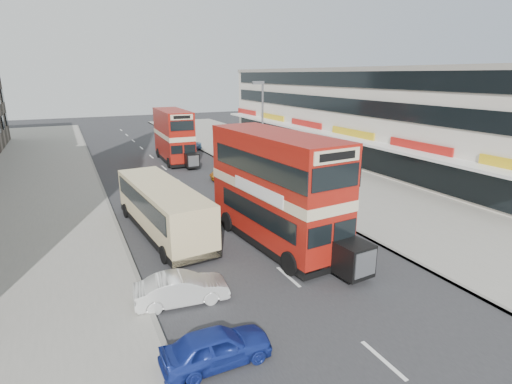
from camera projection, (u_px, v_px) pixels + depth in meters
ground at (313, 299)px, 16.14m from camera, size 160.00×160.00×0.00m
road_surface at (181, 182)px, 33.47m from camera, size 12.00×90.00×0.01m
pavement_right at (304, 168)px, 38.39m from camera, size 12.00×90.00×0.15m
pavement_left at (15, 200)px, 28.51m from camera, size 12.00×90.00×0.15m
kerb_left at (103, 190)px, 30.94m from camera, size 0.20×90.00×0.16m
kerb_right at (247, 174)px, 35.96m from camera, size 0.20×90.00×0.16m
commercial_row at (360, 114)px, 42.09m from camera, size 9.90×46.20×9.30m
street_lamp at (262, 123)px, 33.07m from camera, size 1.00×0.20×8.12m
bus_main at (277, 189)px, 20.60m from camera, size 3.71×10.40×5.68m
bus_second at (174, 135)px, 40.92m from camera, size 2.76×9.23×5.05m
coach at (163, 207)px, 22.41m from camera, size 3.37×10.01×2.60m
car_left_near at (217, 347)px, 12.40m from camera, size 3.49×1.42×1.18m
car_left_front at (182, 289)px, 15.72m from camera, size 3.75×1.65×1.20m
car_right_a at (251, 172)px, 33.82m from camera, size 5.26×2.52×1.48m
car_right_b at (235, 172)px, 34.28m from camera, size 4.45×2.29×1.20m
car_right_c at (187, 146)px, 47.13m from camera, size 3.60×1.77×1.18m
pedestrian_near at (311, 181)px, 30.26m from camera, size 0.71×0.66×1.60m
pedestrian_far at (241, 147)px, 44.48m from camera, size 0.97×0.74×1.53m
cyclist at (229, 167)px, 35.44m from camera, size 0.71×1.69×2.29m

